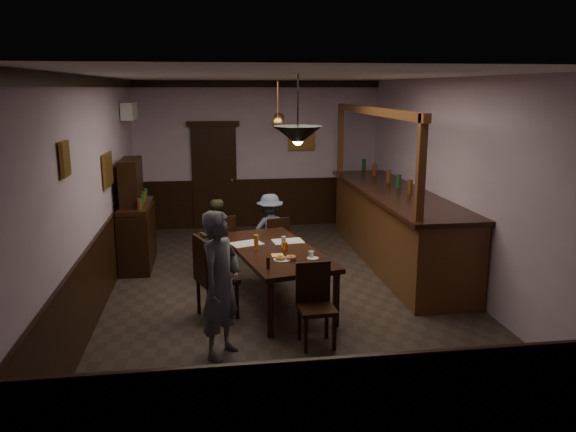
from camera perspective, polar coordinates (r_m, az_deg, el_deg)
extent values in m
cube|color=#2D2621|center=(8.10, -0.34, -7.74)|extent=(5.00, 8.00, 0.01)
cube|color=white|center=(7.58, -0.37, 14.03)|extent=(5.00, 8.00, 0.01)
cube|color=#A491A8|center=(11.63, -3.08, 6.21)|extent=(5.00, 0.01, 3.00)
cube|color=#A491A8|center=(3.90, 7.81, -7.48)|extent=(5.00, 0.01, 3.00)
cube|color=#A491A8|center=(7.77, -18.97, 2.18)|extent=(0.01, 8.00, 3.00)
cube|color=#A491A8|center=(8.41, 16.80, 3.11)|extent=(0.01, 8.00, 3.00)
cube|color=black|center=(7.51, -1.29, -3.59)|extent=(1.45, 2.36, 0.06)
cube|color=black|center=(6.59, -1.80, -9.44)|extent=(0.07, 0.07, 0.69)
cube|color=black|center=(6.89, 4.90, -8.48)|extent=(0.07, 0.07, 0.69)
cube|color=black|center=(8.44, -6.28, -4.45)|extent=(0.07, 0.07, 0.69)
cube|color=black|center=(8.67, -0.89, -3.90)|extent=(0.07, 0.07, 0.69)
cube|color=black|center=(8.71, -7.03, -3.18)|extent=(0.53, 0.53, 0.05)
cube|color=black|center=(8.46, -6.68, -1.74)|extent=(0.42, 0.16, 0.50)
cube|color=black|center=(8.98, -6.29, -4.23)|extent=(0.04, 0.04, 0.43)
cube|color=black|center=(8.88, -8.38, -4.49)|extent=(0.04, 0.04, 0.43)
cube|color=black|center=(8.67, -5.56, -4.85)|extent=(0.04, 0.04, 0.43)
cube|color=black|center=(8.57, -7.73, -5.12)|extent=(0.04, 0.04, 0.43)
cube|color=black|center=(8.96, -1.42, -2.93)|extent=(0.48, 0.48, 0.05)
cube|color=black|center=(8.75, -0.96, -1.67)|extent=(0.37, 0.15, 0.45)
cube|color=black|center=(9.22, -0.93, -3.85)|extent=(0.04, 0.04, 0.39)
cube|color=black|center=(9.10, -2.69, -4.09)|extent=(0.04, 0.04, 0.39)
cube|color=black|center=(8.95, -0.11, -4.36)|extent=(0.04, 0.04, 0.39)
cube|color=black|center=(8.83, -1.91, -4.62)|extent=(0.04, 0.04, 0.39)
cube|color=black|center=(6.37, 2.94, -9.43)|extent=(0.42, 0.42, 0.05)
cube|color=black|center=(6.44, 2.56, -6.71)|extent=(0.40, 0.06, 0.48)
cube|color=black|center=(6.28, 1.82, -12.01)|extent=(0.04, 0.04, 0.41)
cube|color=black|center=(6.36, 4.73, -11.72)|extent=(0.04, 0.04, 0.41)
cube|color=black|center=(6.57, 1.15, -10.84)|extent=(0.04, 0.04, 0.41)
cube|color=black|center=(6.64, 3.94, -10.59)|extent=(0.04, 0.04, 0.41)
cube|color=black|center=(7.17, -7.22, -6.39)|extent=(0.59, 0.59, 0.05)
cube|color=black|center=(7.01, -8.88, -4.35)|extent=(0.20, 0.45, 0.55)
cube|color=black|center=(7.16, -5.20, -8.57)|extent=(0.04, 0.04, 0.47)
cube|color=black|center=(7.48, -6.34, -7.63)|extent=(0.04, 0.04, 0.47)
cube|color=black|center=(7.03, -8.03, -9.05)|extent=(0.04, 0.04, 0.47)
cube|color=black|center=(7.36, -9.06, -8.06)|extent=(0.04, 0.04, 0.47)
imported|color=#51525D|center=(6.06, -6.82, -6.94)|extent=(0.65, 0.70, 1.61)
imported|color=#3F4127|center=(8.86, -7.36, -2.02)|extent=(0.70, 0.63, 1.17)
imported|color=slate|center=(9.09, -1.84, -1.46)|extent=(0.84, 0.58, 1.19)
cube|color=silver|center=(7.76, -4.23, -2.81)|extent=(0.50, 0.43, 0.01)
cube|color=silver|center=(7.86, -0.02, -2.57)|extent=(0.45, 0.34, 0.01)
cube|color=#F6C05A|center=(7.22, -1.08, -3.99)|extent=(0.18, 0.18, 0.00)
cylinder|color=white|center=(7.08, 2.53, -4.31)|extent=(0.15, 0.15, 0.01)
imported|color=white|center=(7.11, 2.36, -3.88)|extent=(0.10, 0.10, 0.07)
cylinder|color=white|center=(7.01, -0.59, -4.46)|extent=(0.22, 0.22, 0.01)
torus|color=#C68C47|center=(7.00, -0.77, -4.27)|extent=(0.13, 0.13, 0.04)
torus|color=#C68C47|center=(7.02, 0.31, -4.21)|extent=(0.13, 0.13, 0.04)
cylinder|color=orange|center=(7.38, -0.30, -3.14)|extent=(0.07, 0.07, 0.12)
cylinder|color=#BF721E|center=(7.45, -3.25, -2.68)|extent=(0.06, 0.06, 0.20)
cylinder|color=silver|center=(7.56, -0.45, -2.64)|extent=(0.06, 0.06, 0.15)
cylinder|color=black|center=(6.68, -2.03, -4.81)|extent=(0.04, 0.04, 0.14)
cube|color=black|center=(9.45, -15.03, -2.10)|extent=(0.47, 1.33, 0.95)
cube|color=black|center=(9.34, -15.22, 0.99)|extent=(0.46, 1.28, 0.08)
cube|color=black|center=(9.28, -15.66, 3.28)|extent=(0.28, 0.85, 0.76)
cube|color=#492D13|center=(9.42, 10.83, -1.25)|extent=(0.95, 4.46, 1.17)
cube|color=black|center=(9.29, 10.87, 2.36)|extent=(1.06, 4.56, 0.06)
cube|color=#492D13|center=(9.02, 8.76, 10.48)|extent=(0.10, 4.35, 0.12)
cube|color=#492D13|center=(7.08, 13.56, 4.48)|extent=(0.10, 0.10, 1.38)
cube|color=#492D13|center=(11.11, 5.46, 7.71)|extent=(0.10, 0.10, 1.38)
cube|color=black|center=(11.60, -7.47, 3.86)|extent=(0.90, 0.06, 2.10)
cube|color=white|center=(10.50, -15.83, 10.24)|extent=(0.20, 0.85, 0.30)
cube|color=olive|center=(6.12, -21.72, 5.42)|extent=(0.04, 0.28, 0.36)
cube|color=olive|center=(8.51, -17.84, 4.51)|extent=(0.04, 0.62, 0.48)
cube|color=olive|center=(11.68, 1.36, 7.73)|extent=(0.55, 0.04, 0.42)
cylinder|color=black|center=(6.45, 1.01, 11.19)|extent=(0.02, 0.02, 0.69)
cone|color=black|center=(6.47, 1.00, 8.15)|extent=(0.56, 0.56, 0.22)
sphere|color=#FFD88C|center=(6.47, 0.99, 7.71)|extent=(0.12, 0.12, 0.12)
cylinder|color=#BF8C3F|center=(9.10, -1.07, 11.64)|extent=(0.02, 0.02, 0.70)
cone|color=#BF8C3F|center=(9.11, -1.06, 9.44)|extent=(0.20, 0.20, 0.22)
sphere|color=#FFD88C|center=(9.11, -1.06, 9.12)|extent=(0.12, 0.12, 0.12)
cylinder|color=#BF8C3F|center=(10.51, -0.94, 11.81)|extent=(0.02, 0.02, 0.70)
cone|color=#BF8C3F|center=(10.53, -0.94, 9.90)|extent=(0.20, 0.20, 0.22)
sphere|color=#FFD88C|center=(10.53, -0.94, 9.63)|extent=(0.12, 0.12, 0.12)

